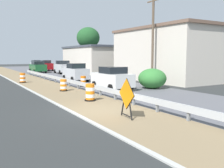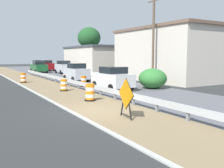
# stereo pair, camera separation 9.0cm
# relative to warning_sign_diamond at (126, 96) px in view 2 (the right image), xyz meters

# --- Properties ---
(ground_plane) EXTENTS (160.00, 160.00, 0.00)m
(ground_plane) POSITION_rel_warning_sign_diamond_xyz_m (-0.46, 2.04, -1.03)
(ground_plane) COLOR #2B2D2D
(median_dirt_strip) EXTENTS (3.86, 120.00, 0.01)m
(median_dirt_strip) POSITION_rel_warning_sign_diamond_xyz_m (0.28, 2.04, -1.02)
(median_dirt_strip) COLOR #7F6B4C
(median_dirt_strip) RESTS_ON ground
(far_lane_asphalt) EXTENTS (7.21, 120.00, 0.00)m
(far_lane_asphalt) POSITION_rel_warning_sign_diamond_xyz_m (5.81, 2.04, -1.02)
(far_lane_asphalt) COLOR #56565B
(far_lane_asphalt) RESTS_ON ground
(curb_near_edge) EXTENTS (0.20, 120.00, 0.11)m
(curb_near_edge) POSITION_rel_warning_sign_diamond_xyz_m (-1.76, 2.04, -1.02)
(curb_near_edge) COLOR #ADADA8
(curb_near_edge) RESTS_ON ground
(guardrail_median) EXTENTS (0.18, 49.16, 0.71)m
(guardrail_median) POSITION_rel_warning_sign_diamond_xyz_m (1.97, 5.32, -0.51)
(guardrail_median) COLOR #ADB2B7
(guardrail_median) RESTS_ON ground
(warning_sign_diamond) EXTENTS (0.19, 1.45, 1.85)m
(warning_sign_diamond) POSITION_rel_warning_sign_diamond_xyz_m (0.00, 0.00, 0.00)
(warning_sign_diamond) COLOR black
(warning_sign_diamond) RESTS_ON ground
(traffic_barrel_nearest) EXTENTS (0.71, 0.71, 1.09)m
(traffic_barrel_nearest) POSITION_rel_warning_sign_diamond_xyz_m (0.49, 4.83, -0.54)
(traffic_barrel_nearest) COLOR orange
(traffic_barrel_nearest) RESTS_ON ground
(traffic_barrel_close) EXTENTS (0.64, 0.64, 0.96)m
(traffic_barrel_close) POSITION_rel_warning_sign_diamond_xyz_m (0.56, 9.93, -0.60)
(traffic_barrel_close) COLOR orange
(traffic_barrel_close) RESTS_ON ground
(traffic_barrel_mid) EXTENTS (0.63, 0.63, 0.98)m
(traffic_barrel_mid) POSITION_rel_warning_sign_diamond_xyz_m (3.18, 11.85, -0.59)
(traffic_barrel_mid) COLOR orange
(traffic_barrel_mid) RESTS_ON ground
(traffic_barrel_far) EXTENTS (0.69, 0.69, 1.02)m
(traffic_barrel_far) POSITION_rel_warning_sign_diamond_xyz_m (-1.03, 18.14, -0.57)
(traffic_barrel_far) COLOR orange
(traffic_barrel_far) RESTS_ON ground
(car_lead_near_lane) EXTENTS (2.18, 4.22, 1.94)m
(car_lead_near_lane) POSITION_rel_warning_sign_diamond_xyz_m (4.44, 8.74, -0.05)
(car_lead_near_lane) COLOR silver
(car_lead_near_lane) RESTS_ON ground
(car_trailing_near_lane) EXTENTS (2.21, 4.26, 2.10)m
(car_trailing_near_lane) POSITION_rel_warning_sign_diamond_xyz_m (7.44, 29.32, 0.02)
(car_trailing_near_lane) COLOR silver
(car_trailing_near_lane) RESTS_ON ground
(car_lead_far_lane) EXTENTS (2.14, 4.65, 1.97)m
(car_lead_far_lane) POSITION_rel_warning_sign_diamond_xyz_m (4.51, 33.70, -0.04)
(car_lead_far_lane) COLOR #195128
(car_lead_far_lane) RESTS_ON ground
(car_mid_far_lane) EXTENTS (2.08, 4.23, 2.02)m
(car_mid_far_lane) POSITION_rel_warning_sign_diamond_xyz_m (7.27, 38.45, -0.01)
(car_mid_far_lane) COLOR maroon
(car_mid_far_lane) RESTS_ON ground
(car_trailing_far_lane) EXTENTS (2.04, 4.12, 2.03)m
(car_trailing_far_lane) POSITION_rel_warning_sign_diamond_xyz_m (4.46, 16.80, -0.01)
(car_trailing_far_lane) COLOR silver
(car_trailing_far_lane) RESTS_ON ground
(car_distant_a) EXTENTS (2.02, 4.71, 1.92)m
(car_distant_a) POSITION_rel_warning_sign_diamond_xyz_m (7.51, 46.68, -0.06)
(car_distant_a) COLOR silver
(car_distant_a) RESTS_ON ground
(roadside_shop_near) EXTENTS (7.54, 12.90, 6.08)m
(roadside_shop_near) POSITION_rel_warning_sign_diamond_xyz_m (14.30, 12.53, 2.02)
(roadside_shop_near) COLOR beige
(roadside_shop_near) RESTS_ON ground
(roadside_shop_far) EXTENTS (8.64, 12.53, 4.50)m
(roadside_shop_far) POSITION_rel_warning_sign_diamond_xyz_m (13.72, 29.13, 1.24)
(roadside_shop_far) COLOR beige
(roadside_shop_far) RESTS_ON ground
(utility_pole_near) EXTENTS (0.24, 1.80, 8.71)m
(utility_pole_near) POSITION_rel_warning_sign_diamond_xyz_m (9.99, 10.12, 3.49)
(utility_pole_near) COLOR brown
(utility_pole_near) RESTS_ON ground
(bush_roadside) EXTENTS (2.47, 2.47, 1.75)m
(bush_roadside) POSITION_rel_warning_sign_diamond_xyz_m (7.82, 7.51, -0.15)
(bush_roadside) COLOR #337533
(bush_roadside) RESTS_ON ground
(tree_roadside) EXTENTS (3.95, 3.95, 7.75)m
(tree_roadside) POSITION_rel_warning_sign_diamond_xyz_m (12.34, 30.01, 4.91)
(tree_roadside) COLOR brown
(tree_roadside) RESTS_ON ground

